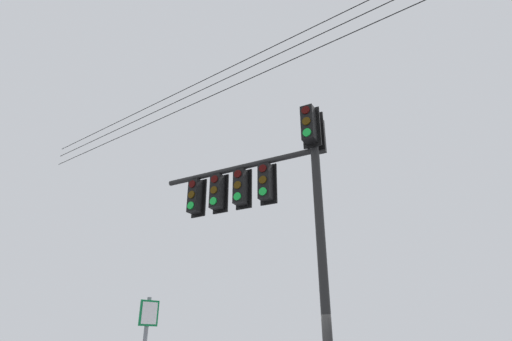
# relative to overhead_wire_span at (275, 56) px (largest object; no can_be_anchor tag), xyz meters

# --- Properties ---
(signal_mast_assembly) EXTENTS (1.29, 4.50, 7.21)m
(signal_mast_assembly) POSITION_rel_overhead_wire_span_xyz_m (-0.13, 0.16, -4.22)
(signal_mast_assembly) COLOR black
(signal_mast_assembly) RESTS_ON ground
(overhead_wire_span) EXTENTS (7.47, 22.19, 1.42)m
(overhead_wire_span) POSITION_rel_overhead_wire_span_xyz_m (0.00, 0.00, 0.00)
(overhead_wire_span) COLOR black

